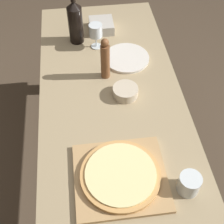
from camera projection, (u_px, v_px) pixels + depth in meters
name	position (u px, v px, depth m)	size (l,w,h in m)	color
ground_plane	(113.00, 176.00, 2.08)	(12.00, 12.00, 0.00)	#4C3D2D
dining_table	(113.00, 116.00, 1.59)	(0.72, 1.78, 0.73)	#9E8966
cutting_board	(120.00, 177.00, 1.26)	(0.37, 0.35, 0.02)	tan
pizza	(121.00, 175.00, 1.25)	(0.33, 0.33, 0.02)	tan
wine_bottle	(75.00, 22.00, 1.75)	(0.08, 0.08, 0.32)	black
pepper_mill	(105.00, 59.00, 1.57)	(0.05, 0.05, 0.24)	brown
wine_glass	(96.00, 31.00, 1.73)	(0.07, 0.07, 0.15)	silver
small_bowl	(125.00, 92.00, 1.55)	(0.13, 0.13, 0.05)	beige
drinking_tumbler	(189.00, 184.00, 1.20)	(0.09, 0.09, 0.09)	silver
dinner_plate	(127.00, 58.00, 1.74)	(0.25, 0.25, 0.01)	silver
food_container	(101.00, 26.00, 1.89)	(0.14, 0.15, 0.06)	#BCB7AD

